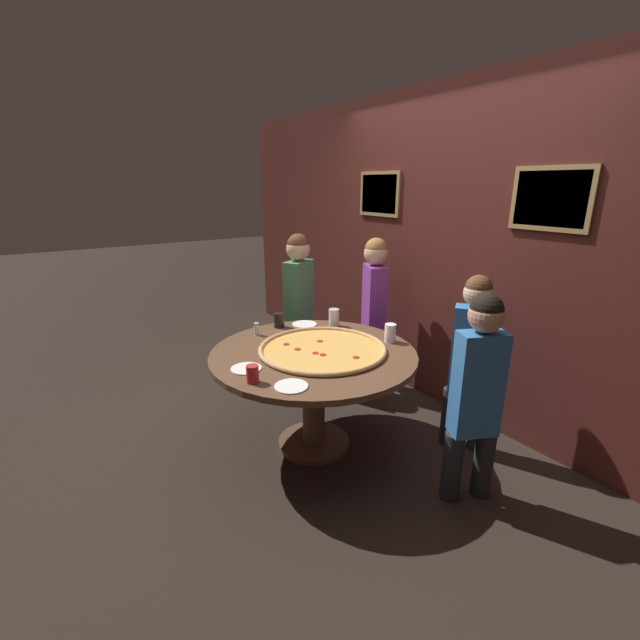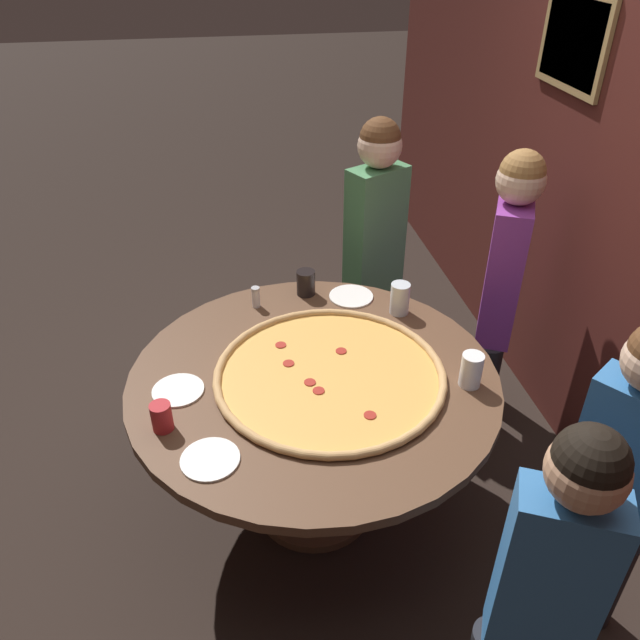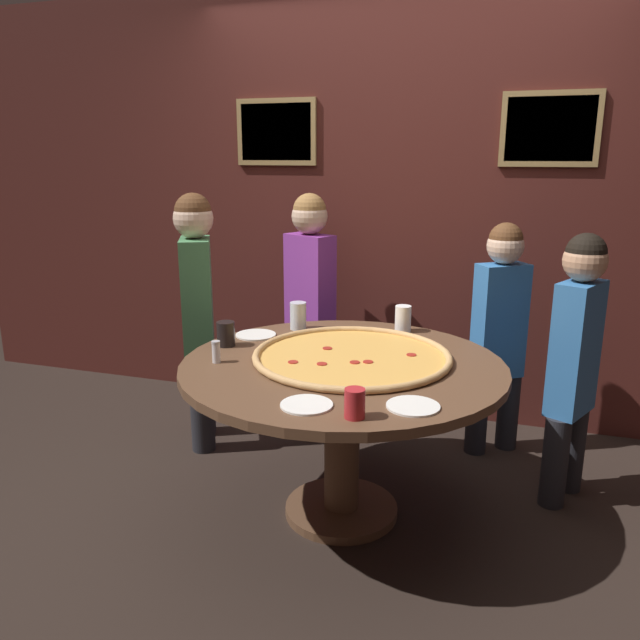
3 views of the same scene
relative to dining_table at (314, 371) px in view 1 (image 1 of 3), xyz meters
The scene contains 16 objects.
ground_plane 0.59m from the dining_table, ahead, with size 24.00×24.00×0.00m, color black.
back_wall 1.49m from the dining_table, 90.00° to the left, with size 6.40×0.08×2.60m.
dining_table is the anchor object (origin of this frame).
giant_pizza 0.18m from the dining_table, 66.74° to the left, with size 0.88×0.88×0.03m.
drink_cup_far_right 0.62m from the dining_table, 129.62° to the left, with size 0.08×0.08×0.14m, color silver.
drink_cup_near_left 0.63m from the dining_table, 74.37° to the left, with size 0.08×0.08×0.13m, color white.
drink_cup_far_left 0.63m from the dining_table, behind, with size 0.09×0.09×0.12m, color black.
drink_cup_by_shaker 0.62m from the dining_table, 70.15° to the right, with size 0.07×0.07×0.11m, color #B22328.
white_plate_right_side 0.57m from the dining_table, 46.83° to the right, with size 0.19×0.19×0.01m, color white.
white_plate_left_side 0.61m from the dining_table, 153.50° to the left, with size 0.20×0.20×0.01m, color white.
white_plate_near_front 0.53m from the dining_table, 88.97° to the right, with size 0.19×0.19×0.01m, color white.
condiment_shaker 0.59m from the dining_table, 161.90° to the right, with size 0.04×0.04×0.10m.
diner_far_right 1.09m from the dining_table, 54.85° to the left, with size 0.33×0.28×1.28m.
diner_side_right 1.10m from the dining_table, 116.41° to the left, with size 0.37×0.27×1.40m.
diner_side_left 1.10m from the dining_table, 153.51° to the left, with size 0.27×0.37×1.42m.
diner_centre_back 1.09m from the dining_table, 25.74° to the left, with size 0.25×0.34×1.29m.
Camera 1 is at (2.28, -1.51, 1.84)m, focal length 24.00 mm.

